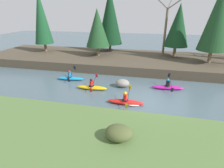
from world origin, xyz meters
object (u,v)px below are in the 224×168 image
kayaker_middle (127,102)px  kayaker_far_back (71,78)px  boulder_midstream (122,83)px  kayaker_trailing (92,87)px  kayaker_lead (168,87)px

kayaker_middle → kayaker_far_back: same height
boulder_midstream → kayaker_middle: bearing=-74.3°
kayaker_middle → boulder_midstream: bearing=104.8°
kayaker_trailing → boulder_midstream: (2.51, 1.16, 0.14)m
kayaker_middle → kayaker_trailing: bearing=148.7°
kayaker_far_back → kayaker_trailing: bearing=-35.9°
kayaker_middle → kayaker_far_back: (-6.26, 3.70, 0.02)m
kayaker_middle → kayaker_lead: bearing=46.9°
kayaker_far_back → kayaker_lead: bearing=-6.4°
kayaker_middle → boulder_midstream: kayaker_middle is taller
kayaker_trailing → boulder_midstream: bearing=23.0°
kayaker_trailing → boulder_midstream: size_ratio=2.19×
kayaker_lead → kayaker_middle: size_ratio=1.01×
kayaker_middle → boulder_midstream: 3.28m
kayaker_lead → boulder_midstream: kayaker_lead is taller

